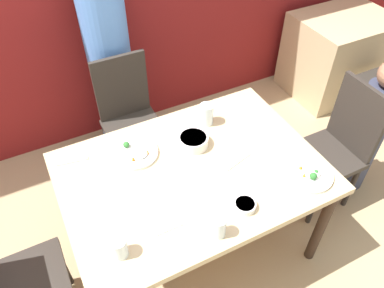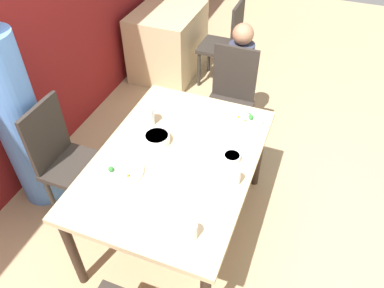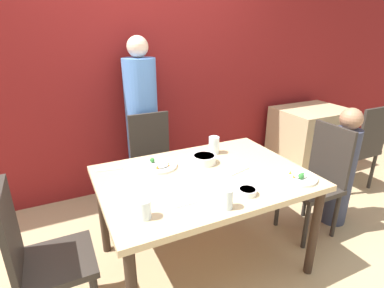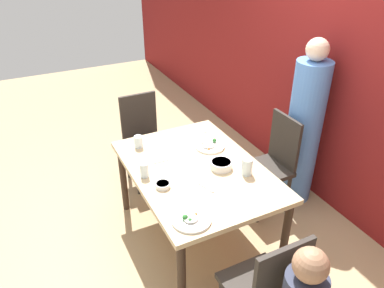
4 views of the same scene
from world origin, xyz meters
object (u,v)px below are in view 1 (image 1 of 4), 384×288
object	(u,v)px
chair_adult_spot	(130,117)
bowl_curry	(193,141)
person_adult	(111,66)
glass_water_tall	(219,227)
person_child	(367,132)
chair_child_spot	(336,146)
plate_rice_adult	(308,174)

from	to	relation	value
chair_adult_spot	bowl_curry	size ratio (longest dim) A/B	5.46
person_adult	glass_water_tall	bearing A→B (deg)	-89.75
person_child	chair_adult_spot	bearing A→B (deg)	147.43
chair_child_spot	glass_water_tall	bearing A→B (deg)	-72.54
plate_rice_adult	person_child	bearing A→B (deg)	17.89
bowl_curry	glass_water_tall	world-z (taller)	glass_water_tall
chair_child_spot	plate_rice_adult	world-z (taller)	chair_child_spot
chair_child_spot	bowl_curry	size ratio (longest dim) A/B	5.46
plate_rice_adult	glass_water_tall	world-z (taller)	glass_water_tall
chair_child_spot	bowl_curry	bearing A→B (deg)	-103.64
bowl_curry	plate_rice_adult	size ratio (longest dim) A/B	0.65
chair_adult_spot	glass_water_tall	size ratio (longest dim) A/B	8.11
bowl_curry	plate_rice_adult	xyz separation A→B (m)	(0.44, -0.48, -0.02)
chair_child_spot	person_adult	distance (m)	1.67
person_child	plate_rice_adult	bearing A→B (deg)	-162.11
bowl_curry	plate_rice_adult	bearing A→B (deg)	-47.65
glass_water_tall	plate_rice_adult	bearing A→B (deg)	9.04
person_child	bowl_curry	size ratio (longest dim) A/B	6.19
person_adult	plate_rice_adult	size ratio (longest dim) A/B	6.06
chair_adult_spot	glass_water_tall	distance (m)	1.28
chair_adult_spot	person_child	size ratio (longest dim) A/B	0.88
bowl_curry	person_adult	bearing A→B (deg)	99.84
person_adult	person_child	bearing A→B (deg)	-41.04
person_adult	glass_water_tall	world-z (taller)	person_adult
chair_child_spot	glass_water_tall	xyz separation A→B (m)	(-1.11, -0.35, 0.29)
chair_adult_spot	glass_water_tall	world-z (taller)	chair_adult_spot
chair_adult_spot	person_child	bearing A→B (deg)	-32.57
chair_child_spot	glass_water_tall	world-z (taller)	chair_child_spot
person_adult	bowl_curry	bearing A→B (deg)	-80.16
chair_adult_spot	person_adult	distance (m)	0.41
chair_child_spot	person_child	distance (m)	0.28
plate_rice_adult	glass_water_tall	size ratio (longest dim) A/B	2.29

